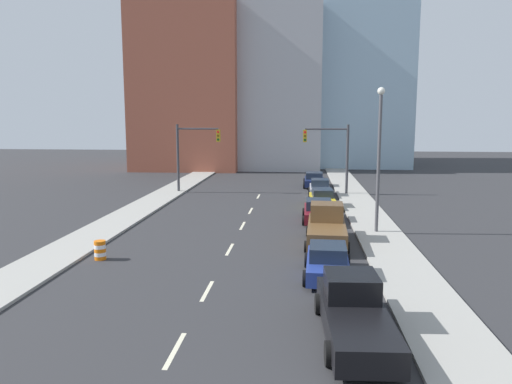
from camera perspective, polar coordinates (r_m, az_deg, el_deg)
sidewalk_left at (r=53.78m, az=-7.95°, el=1.09°), size 2.84×92.61×0.14m
sidewalk_right at (r=52.61m, az=10.26°, el=0.87°), size 2.84×92.61×0.14m
lane_stripe_at_8m at (r=15.93m, az=-9.24°, el=-17.41°), size 0.16×2.40×0.01m
lane_stripe_at_13m at (r=20.62m, az=-5.60°, el=-11.17°), size 0.16×2.40×0.01m
lane_stripe_at_20m at (r=26.69m, az=-3.02°, el=-6.56°), size 0.16×2.40×0.01m
lane_stripe_at_26m at (r=32.35m, az=-1.55°, el=-3.87°), size 0.16×2.40×0.01m
lane_stripe_at_31m at (r=37.45m, az=-0.62°, el=-2.16°), size 0.16×2.40×0.01m
lane_stripe_at_38m at (r=44.25m, az=0.28°, el=-0.51°), size 0.16×2.40×0.01m
building_brick_left at (r=71.49m, az=-7.24°, el=11.49°), size 14.00×16.00×21.48m
building_office_center at (r=73.95m, az=2.47°, el=11.48°), size 12.00×20.00×21.56m
building_glass_right at (r=79.07m, az=11.75°, el=16.70°), size 13.00×20.00×36.88m
traffic_signal_left at (r=46.58m, az=-7.58°, el=4.91°), size 4.11×0.35×6.32m
traffic_signal_right at (r=45.55m, az=8.99°, el=4.80°), size 4.11×0.35×6.32m
traffic_barrel at (r=25.85m, az=-17.40°, el=-6.36°), size 0.56×0.56×0.95m
street_lamp at (r=30.36m, az=13.89°, el=4.62°), size 0.44×0.44×8.68m
pickup_truck_black at (r=16.73m, az=11.14°, el=-13.35°), size 2.43×6.18×1.80m
sedan_blue at (r=22.25m, az=8.19°, el=-7.95°), size 2.20×4.42×1.45m
pickup_truck_brown at (r=27.91m, az=8.07°, el=-4.14°), size 2.49×5.81×2.15m
sedan_maroon at (r=33.95m, az=7.16°, el=-2.21°), size 2.22×4.72×1.46m
sedan_yellow at (r=39.19m, az=7.58°, el=-0.79°), size 2.18×4.74×1.45m
sedan_silver at (r=44.70m, az=7.29°, el=0.40°), size 2.04×4.27×1.53m
sedan_navy at (r=50.67m, az=6.65°, el=1.35°), size 2.20×4.52×1.47m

